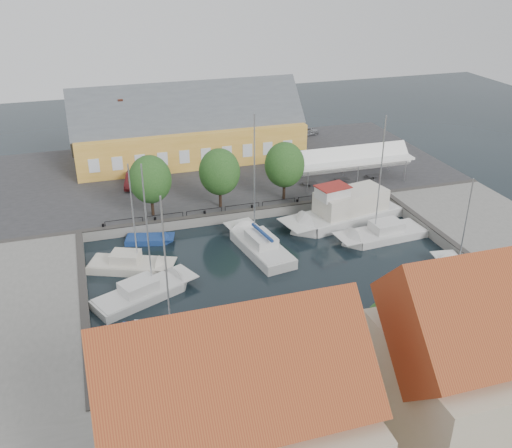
{
  "coord_description": "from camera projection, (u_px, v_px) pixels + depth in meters",
  "views": [
    {
      "loc": [
        -14.58,
        -40.79,
        25.35
      ],
      "look_at": [
        0.0,
        6.0,
        1.5
      ],
      "focal_mm": 40.0,
      "sensor_mm": 36.0,
      "label": 1
    }
  ],
  "objects": [
    {
      "name": "east_boat_a",
      "position": [
        382.0,
        235.0,
        55.07
      ],
      "size": [
        9.32,
        3.71,
        12.76
      ],
      "color": "silver",
      "rests_on": "ground"
    },
    {
      "name": "trawler",
      "position": [
        345.0,
        212.0,
        58.13
      ],
      "size": [
        13.49,
        6.3,
        5.0
      ],
      "color": "silver",
      "rests_on": "ground"
    },
    {
      "name": "launch_sw",
      "position": [
        138.0,
        399.0,
        35.39
      ],
      "size": [
        5.29,
        2.1,
        0.98
      ],
      "color": "silver",
      "rests_on": "ground"
    },
    {
      "name": "north_quay",
      "position": [
        215.0,
        173.0,
        69.53
      ],
      "size": [
        56.0,
        26.0,
        1.0
      ],
      "primitive_type": "cube",
      "color": "#2D2D30",
      "rests_on": "ground"
    },
    {
      "name": "launch_nw",
      "position": [
        149.0,
        241.0,
        54.43
      ],
      "size": [
        4.89,
        2.92,
        0.88
      ],
      "color": "navy",
      "rests_on": "ground"
    },
    {
      "name": "tent_canopy",
      "position": [
        351.0,
        159.0,
        64.59
      ],
      "size": [
        14.0,
        4.0,
        2.83
      ],
      "color": "white",
      "rests_on": "north_quay"
    },
    {
      "name": "quay_edge_fittings",
      "position": [
        260.0,
        234.0,
        53.63
      ],
      "size": [
        56.0,
        24.72,
        0.4
      ],
      "color": "#383533",
      "rests_on": "north_quay"
    },
    {
      "name": "west_boat_d",
      "position": [
        159.0,
        345.0,
        39.91
      ],
      "size": [
        9.5,
        5.83,
        12.23
      ],
      "color": "silver",
      "rests_on": "ground"
    },
    {
      "name": "west_quay",
      "position": [
        5.0,
        320.0,
        42.19
      ],
      "size": [
        12.0,
        24.0,
        1.0
      ],
      "primitive_type": "cube",
      "color": "slate",
      "rests_on": "ground"
    },
    {
      "name": "west_boat_c",
      "position": [
        143.0,
        295.0,
        45.68
      ],
      "size": [
        9.01,
        6.07,
        11.75
      ],
      "color": "silver",
      "rests_on": "ground"
    },
    {
      "name": "car_red",
      "position": [
        134.0,
        179.0,
        64.26
      ],
      "size": [
        2.66,
        4.85,
        1.52
      ],
      "primitive_type": "imported",
      "rotation": [
        0.0,
        0.0,
        -0.24
      ],
      "color": "#4E1114",
      "rests_on": "north_quay"
    },
    {
      "name": "east_boat_c",
      "position": [
        461.0,
        277.0,
        48.1
      ],
      "size": [
        3.26,
        7.51,
        9.5
      ],
      "color": "silver",
      "rests_on": "ground"
    },
    {
      "name": "ground",
      "position": [
        276.0,
        268.0,
        50.01
      ],
      "size": [
        140.0,
        140.0,
        0.0
      ],
      "primitive_type": "plane",
      "color": "black",
      "rests_on": "ground"
    },
    {
      "name": "east_quay",
      "position": [
        503.0,
        239.0,
        53.96
      ],
      "size": [
        12.0,
        24.0,
        1.0
      ],
      "primitive_type": "cube",
      "color": "slate",
      "rests_on": "ground"
    },
    {
      "name": "townhouses",
      "position": [
        470.0,
        388.0,
        28.03
      ],
      "size": [
        36.3,
        8.5,
        12.0
      ],
      "color": "#BEAB92",
      "rests_on": "south_bank"
    },
    {
      "name": "south_bank",
      "position": [
        400.0,
        442.0,
        31.76
      ],
      "size": [
        56.0,
        14.0,
        1.0
      ],
      "primitive_type": "cube",
      "color": "slate",
      "rests_on": "ground"
    },
    {
      "name": "west_boat_b",
      "position": [
        130.0,
        267.0,
        49.67
      ],
      "size": [
        7.84,
        5.29,
        10.39
      ],
      "color": "beige",
      "rests_on": "ground"
    },
    {
      "name": "center_sailboat",
      "position": [
        259.0,
        247.0,
        52.7
      ],
      "size": [
        4.44,
        10.05,
        13.29
      ],
      "color": "silver",
      "rests_on": "ground"
    },
    {
      "name": "quay_trees",
      "position": [
        220.0,
        172.0,
        57.64
      ],
      "size": [
        18.2,
        4.2,
        6.3
      ],
      "color": "black",
      "rests_on": "north_quay"
    },
    {
      "name": "car_silver",
      "position": [
        306.0,
        131.0,
        81.43
      ],
      "size": [
        4.21,
        2.53,
        1.34
      ],
      "primitive_type": "imported",
      "rotation": [
        0.0,
        0.0,
        1.83
      ],
      "color": "#93959A",
      "rests_on": "north_quay"
    },
    {
      "name": "warehouse",
      "position": [
        184.0,
        132.0,
        71.72
      ],
      "size": [
        28.56,
        14.0,
        9.55
      ],
      "color": "gold",
      "rests_on": "north_quay"
    }
  ]
}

